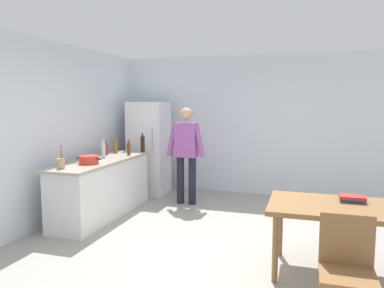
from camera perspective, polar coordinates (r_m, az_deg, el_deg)
The scene contains 16 objects.
ground_plane at distance 4.80m, azimuth 3.21°, elevation -15.63°, with size 14.00×14.00×0.00m, color #9E998E.
wall_back at distance 7.41m, azimuth 8.92°, elevation 2.89°, with size 6.40×0.12×2.70m, color silver.
wall_left at distance 5.83m, azimuth -21.79°, elevation 1.54°, with size 0.12×5.60×2.70m, color silver.
kitchen_counter at distance 6.12m, azimuth -13.46°, elevation -6.48°, with size 0.64×2.20×0.90m.
refrigerator at distance 7.40m, azimuth -6.56°, elevation -0.58°, with size 0.70×0.67×1.80m.
person at distance 6.54m, azimuth -0.90°, elevation -0.78°, with size 0.70×0.22×1.70m.
dining_table at distance 4.19m, azimuth 21.42°, elevation -9.68°, with size 1.40×0.90×0.75m.
chair at distance 3.32m, azimuth 22.56°, elevation -16.57°, with size 0.42×0.42×0.91m.
cooking_pot at distance 5.67m, azimuth -15.45°, elevation -2.33°, with size 0.40×0.28×0.12m.
utensil_jar at distance 5.37m, azimuth -19.38°, elevation -2.74°, with size 0.11×0.11×0.32m.
bottle_water_clear at distance 6.22m, azimuth -13.36°, elevation -0.89°, with size 0.07×0.07×0.30m.
bottle_sauce_red at distance 6.58m, azimuth -12.96°, elevation -0.75°, with size 0.06×0.06×0.24m.
bottle_wine_dark at distance 6.80m, azimuth -7.54°, elevation 0.02°, with size 0.08×0.08×0.34m.
bottle_beer_brown at distance 6.47m, azimuth -9.62°, elevation -0.71°, with size 0.06×0.06×0.26m.
bottle_oil_amber at distance 6.77m, azimuth -11.54°, elevation -0.34°, with size 0.06×0.06×0.28m.
book_stack at distance 4.35m, azimuth 23.29°, elevation -7.63°, with size 0.26×0.19×0.07m.
Camera 1 is at (1.07, -4.32, 1.81)m, focal length 34.97 mm.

